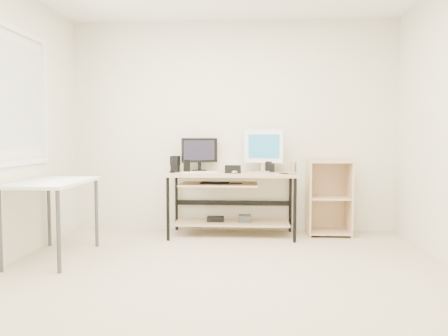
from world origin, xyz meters
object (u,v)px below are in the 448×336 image
white_imac (264,147)px  audio_controller (187,166)px  black_monitor (199,152)px  desk (230,191)px  side_table (52,189)px  shelf_unit (328,197)px

white_imac → audio_controller: (-0.91, -0.22, -0.22)m
black_monitor → audio_controller: black_monitor is taller
desk → black_monitor: black_monitor is taller
side_table → shelf_unit: (2.83, 1.22, -0.22)m
shelf_unit → audio_controller: (-1.68, -0.20, 0.37)m
desk → side_table: (-1.65, -1.06, 0.13)m
shelf_unit → audio_controller: size_ratio=5.83×
desk → audio_controller: (-0.50, -0.04, 0.29)m
desk → shelf_unit: 1.19m
side_table → shelf_unit: 3.09m
black_monitor → side_table: bearing=-159.8°
side_table → black_monitor: size_ratio=2.35×
side_table → white_imac: (2.06, 1.24, 0.37)m
side_table → black_monitor: black_monitor is taller
side_table → shelf_unit: shelf_unit is taller
desk → white_imac: bearing=23.6°
desk → side_table: size_ratio=1.50×
shelf_unit → side_table: bearing=-156.7°
white_imac → desk: bearing=-140.8°
side_table → audio_controller: (1.15, 1.02, 0.16)m
side_table → audio_controller: 1.54m
black_monitor → audio_controller: 0.30m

